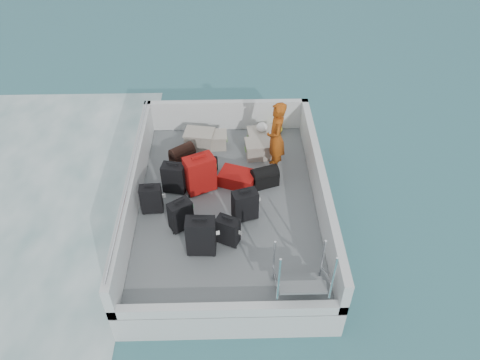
{
  "coord_description": "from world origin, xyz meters",
  "views": [
    {
      "loc": [
        0.08,
        -6.38,
        6.84
      ],
      "look_at": [
        0.24,
        0.18,
        1.0
      ],
      "focal_mm": 35.0,
      "sensor_mm": 36.0,
      "label": 1
    }
  ],
  "objects_px": {
    "suitcase_3": "(201,236)",
    "suitcase_7": "(245,205)",
    "crate_1": "(214,141)",
    "crate_3": "(260,150)",
    "suitcase_2": "(174,178)",
    "suitcase_8": "(238,178)",
    "suitcase_4": "(181,215)",
    "crate_2": "(261,138)",
    "suitcase_6": "(228,231)",
    "crate_0": "(200,140)",
    "suitcase_5": "(200,174)",
    "suitcase_1": "(151,199)",
    "passenger": "(276,138)"
  },
  "relations": [
    {
      "from": "suitcase_3",
      "to": "suitcase_5",
      "type": "xyz_separation_m",
      "value": [
        -0.08,
        1.56,
        0.02
      ]
    },
    {
      "from": "crate_1",
      "to": "crate_2",
      "type": "height_order",
      "value": "crate_2"
    },
    {
      "from": "suitcase_4",
      "to": "suitcase_5",
      "type": "height_order",
      "value": "suitcase_5"
    },
    {
      "from": "suitcase_3",
      "to": "suitcase_4",
      "type": "height_order",
      "value": "suitcase_3"
    },
    {
      "from": "suitcase_6",
      "to": "crate_2",
      "type": "distance_m",
      "value": 2.88
    },
    {
      "from": "suitcase_6",
      "to": "suitcase_7",
      "type": "relative_size",
      "value": 0.88
    },
    {
      "from": "crate_1",
      "to": "passenger",
      "type": "relative_size",
      "value": 0.34
    },
    {
      "from": "suitcase_2",
      "to": "passenger",
      "type": "xyz_separation_m",
      "value": [
        1.98,
        0.64,
        0.46
      ]
    },
    {
      "from": "passenger",
      "to": "suitcase_3",
      "type": "bearing_deg",
      "value": -32.36
    },
    {
      "from": "suitcase_2",
      "to": "crate_2",
      "type": "height_order",
      "value": "suitcase_2"
    },
    {
      "from": "crate_0",
      "to": "crate_1",
      "type": "height_order",
      "value": "crate_0"
    },
    {
      "from": "suitcase_5",
      "to": "crate_3",
      "type": "xyz_separation_m",
      "value": [
        1.2,
        1.01,
        -0.22
      ]
    },
    {
      "from": "suitcase_4",
      "to": "crate_2",
      "type": "height_order",
      "value": "suitcase_4"
    },
    {
      "from": "suitcase_8",
      "to": "suitcase_4",
      "type": "bearing_deg",
      "value": 158.59
    },
    {
      "from": "suitcase_7",
      "to": "crate_3",
      "type": "distance_m",
      "value": 1.84
    },
    {
      "from": "suitcase_5",
      "to": "crate_0",
      "type": "height_order",
      "value": "suitcase_5"
    },
    {
      "from": "suitcase_2",
      "to": "crate_2",
      "type": "distance_m",
      "value": 2.28
    },
    {
      "from": "suitcase_5",
      "to": "suitcase_8",
      "type": "relative_size",
      "value": 1.12
    },
    {
      "from": "suitcase_5",
      "to": "suitcase_7",
      "type": "height_order",
      "value": "suitcase_5"
    },
    {
      "from": "suitcase_3",
      "to": "suitcase_7",
      "type": "distance_m",
      "value": 1.08
    },
    {
      "from": "suitcase_3",
      "to": "crate_3",
      "type": "distance_m",
      "value": 2.8
    },
    {
      "from": "crate_0",
      "to": "passenger",
      "type": "xyz_separation_m",
      "value": [
        1.56,
        -0.77,
        0.59
      ]
    },
    {
      "from": "suitcase_8",
      "to": "passenger",
      "type": "bearing_deg",
      "value": -38.06
    },
    {
      "from": "suitcase_2",
      "to": "suitcase_8",
      "type": "xyz_separation_m",
      "value": [
        1.22,
        0.17,
        -0.18
      ]
    },
    {
      "from": "crate_2",
      "to": "suitcase_3",
      "type": "bearing_deg",
      "value": -111.74
    },
    {
      "from": "suitcase_6",
      "to": "suitcase_8",
      "type": "bearing_deg",
      "value": 108.5
    },
    {
      "from": "crate_3",
      "to": "suitcase_4",
      "type": "bearing_deg",
      "value": -126.95
    },
    {
      "from": "suitcase_3",
      "to": "suitcase_4",
      "type": "relative_size",
      "value": 1.24
    },
    {
      "from": "suitcase_3",
      "to": "passenger",
      "type": "bearing_deg",
      "value": 59.07
    },
    {
      "from": "suitcase_8",
      "to": "suitcase_3",
      "type": "bearing_deg",
      "value": 179.72
    },
    {
      "from": "crate_1",
      "to": "crate_3",
      "type": "bearing_deg",
      "value": -20.16
    },
    {
      "from": "suitcase_7",
      "to": "crate_2",
      "type": "distance_m",
      "value": 2.26
    },
    {
      "from": "suitcase_7",
      "to": "passenger",
      "type": "xyz_separation_m",
      "value": [
        0.65,
        1.41,
        0.46
      ]
    },
    {
      "from": "suitcase_5",
      "to": "passenger",
      "type": "xyz_separation_m",
      "value": [
        1.48,
        0.62,
        0.38
      ]
    },
    {
      "from": "suitcase_3",
      "to": "crate_0",
      "type": "relative_size",
      "value": 1.27
    },
    {
      "from": "suitcase_6",
      "to": "suitcase_3",
      "type": "bearing_deg",
      "value": -130.21
    },
    {
      "from": "suitcase_1",
      "to": "suitcase_6",
      "type": "bearing_deg",
      "value": -33.34
    },
    {
      "from": "suitcase_1",
      "to": "suitcase_4",
      "type": "distance_m",
      "value": 0.71
    },
    {
      "from": "suitcase_6",
      "to": "suitcase_8",
      "type": "relative_size",
      "value": 0.79
    },
    {
      "from": "suitcase_4",
      "to": "crate_0",
      "type": "bearing_deg",
      "value": 50.35
    },
    {
      "from": "suitcase_2",
      "to": "suitcase_6",
      "type": "height_order",
      "value": "suitcase_2"
    },
    {
      "from": "passenger",
      "to": "crate_3",
      "type": "bearing_deg",
      "value": -143.36
    },
    {
      "from": "suitcase_1",
      "to": "suitcase_5",
      "type": "height_order",
      "value": "suitcase_5"
    },
    {
      "from": "suitcase_4",
      "to": "crate_0",
      "type": "height_order",
      "value": "suitcase_4"
    },
    {
      "from": "crate_0",
      "to": "suitcase_7",
      "type": "bearing_deg",
      "value": -67.35
    },
    {
      "from": "suitcase_3",
      "to": "suitcase_2",
      "type": "bearing_deg",
      "value": 112.4
    },
    {
      "from": "crate_2",
      "to": "crate_3",
      "type": "bearing_deg",
      "value": -98.58
    },
    {
      "from": "suitcase_2",
      "to": "suitcase_8",
      "type": "height_order",
      "value": "suitcase_2"
    },
    {
      "from": "suitcase_2",
      "to": "crate_0",
      "type": "relative_size",
      "value": 1.07
    },
    {
      "from": "passenger",
      "to": "suitcase_2",
      "type": "bearing_deg",
      "value": -71.66
    }
  ]
}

